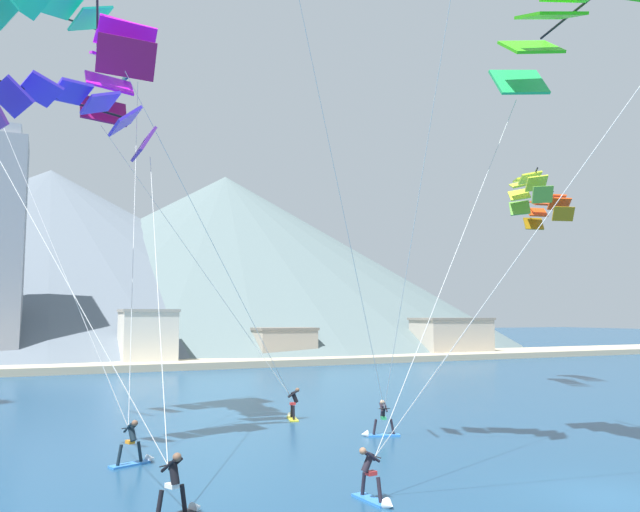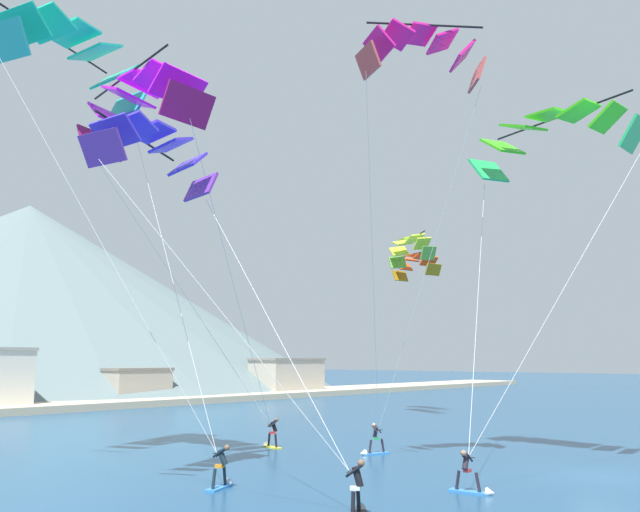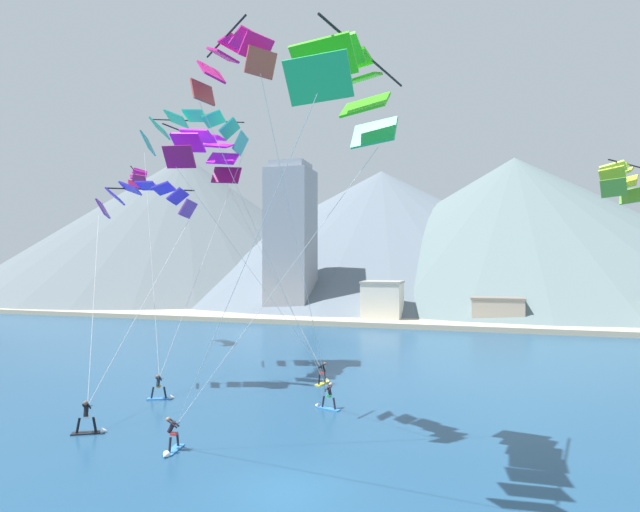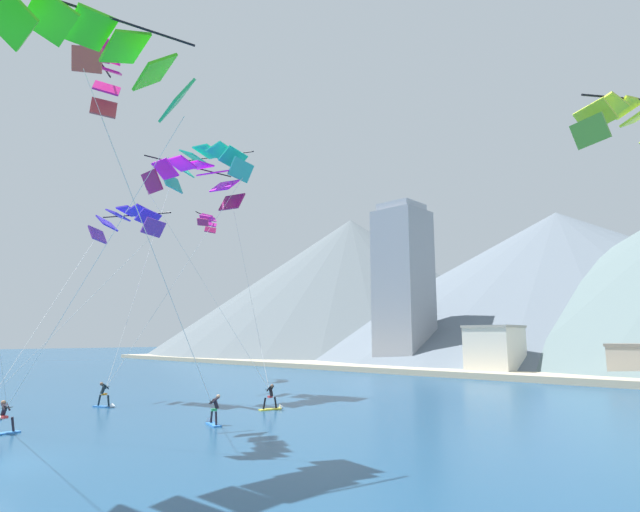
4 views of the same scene
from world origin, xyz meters
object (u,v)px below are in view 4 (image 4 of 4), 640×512
at_px(parafoil_kite_far_left, 89,48).
at_px(kitesurfer_mid_center, 106,399).
at_px(kitesurfer_near_lead, 213,416).
at_px(parafoil_kite_far_right, 127,221).
at_px(parafoil_kite_near_trail, 196,178).
at_px(parafoil_kite_near_lead, 102,71).
at_px(parafoil_kite_mid_center, 207,163).
at_px(kitesurfer_near_trail, 273,402).
at_px(parafoil_kite_distant_mid_solo, 627,121).
at_px(parafoil_kite_distant_high_outer, 208,221).

bearing_deg(parafoil_kite_far_left, kitesurfer_mid_center, 150.61).
bearing_deg(kitesurfer_near_lead, parafoil_kite_far_right, 176.70).
bearing_deg(parafoil_kite_near_trail, parafoil_kite_near_lead, -55.07).
bearing_deg(kitesurfer_mid_center, parafoil_kite_mid_center, 108.49).
relative_size(kitesurfer_near_trail, kitesurfer_mid_center, 1.01).
bearing_deg(parafoil_kite_far_left, kitesurfer_near_lead, 111.09).
bearing_deg(parafoil_kite_near_lead, parafoil_kite_far_right, 146.37).
distance_m(parafoil_kite_far_right, parafoil_kite_distant_mid_solo, 32.88).
distance_m(parafoil_kite_near_trail, parafoil_kite_mid_center, 4.50).
bearing_deg(parafoil_kite_mid_center, parafoil_kite_far_left, -44.74).
bearing_deg(kitesurfer_near_trail, parafoil_kite_distant_mid_solo, 11.73).
bearing_deg(parafoil_kite_near_lead, parafoil_kite_distant_mid_solo, 36.24).
relative_size(parafoil_kite_near_lead, parafoil_kite_distant_high_outer, 4.46).
distance_m(kitesurfer_mid_center, parafoil_kite_near_lead, 20.57).
height_order(kitesurfer_mid_center, parafoil_kite_near_trail, parafoil_kite_near_trail).
height_order(kitesurfer_near_lead, kitesurfer_mid_center, kitesurfer_mid_center).
height_order(parafoil_kite_near_trail, parafoil_kite_far_left, parafoil_kite_near_trail).
relative_size(parafoil_kite_near_lead, parafoil_kite_near_trail, 1.10).
xyz_separation_m(parafoil_kite_mid_center, parafoil_kite_far_left, (17.15, -17.00, -3.81)).
height_order(kitesurfer_near_lead, parafoil_kite_mid_center, parafoil_kite_mid_center).
relative_size(kitesurfer_near_lead, kitesurfer_near_trail, 1.00).
height_order(kitesurfer_near_lead, parafoil_kite_far_left, parafoil_kite_far_left).
xyz_separation_m(parafoil_kite_mid_center, parafoil_kite_distant_high_outer, (-11.55, 8.05, -2.06)).
height_order(parafoil_kite_far_left, parafoil_kite_distant_mid_solo, parafoil_kite_far_left).
bearing_deg(parafoil_kite_mid_center, parafoil_kite_distant_mid_solo, 3.69).
bearing_deg(parafoil_kite_distant_high_outer, parafoil_kite_far_left, -41.11).
bearing_deg(parafoil_kite_distant_mid_solo, parafoil_kite_near_lead, -143.76).
distance_m(kitesurfer_near_lead, parafoil_kite_near_lead, 19.84).
bearing_deg(parafoil_kite_far_right, kitesurfer_mid_center, -35.95).
height_order(kitesurfer_near_trail, parafoil_kite_near_lead, parafoil_kite_near_lead).
bearing_deg(kitesurfer_near_lead, kitesurfer_mid_center, -174.23).
relative_size(parafoil_kite_mid_center, parafoil_kite_far_right, 1.54).
relative_size(kitesurfer_near_trail, parafoil_kite_far_right, 0.14).
height_order(kitesurfer_mid_center, parafoil_kite_near_lead, parafoil_kite_near_lead).
bearing_deg(parafoil_kite_distant_high_outer, kitesurfer_mid_center, -49.55).
distance_m(kitesurfer_near_lead, kitesurfer_near_trail, 6.12).
height_order(kitesurfer_near_trail, parafoil_kite_far_left, parafoil_kite_far_left).
xyz_separation_m(kitesurfer_near_trail, parafoil_kite_near_trail, (-9.28, -0.50, 16.90)).
distance_m(kitesurfer_mid_center, parafoil_kite_mid_center, 21.66).
bearing_deg(parafoil_kite_far_right, parafoil_kite_distant_high_outer, 128.29).
relative_size(parafoil_kite_distant_high_outer, parafoil_kite_distant_mid_solo, 0.71).
distance_m(kitesurfer_near_lead, parafoil_kite_distant_mid_solo, 25.28).
bearing_deg(kitesurfer_near_lead, kitesurfer_near_trail, 107.13).
distance_m(parafoil_kite_mid_center, parafoil_kite_distant_high_outer, 14.23).
bearing_deg(kitesurfer_near_trail, parafoil_kite_near_lead, -97.23).
relative_size(kitesurfer_near_trail, parafoil_kite_distant_high_outer, 0.42).
bearing_deg(kitesurfer_mid_center, kitesurfer_near_trail, 38.05).
xyz_separation_m(parafoil_kite_far_right, parafoil_kite_distant_high_outer, (-12.05, 15.26, 4.54)).
bearing_deg(parafoil_kite_far_left, parafoil_kite_distant_mid_solo, 52.06).
xyz_separation_m(kitesurfer_near_trail, parafoil_kite_near_lead, (-1.48, -11.67, 18.63)).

